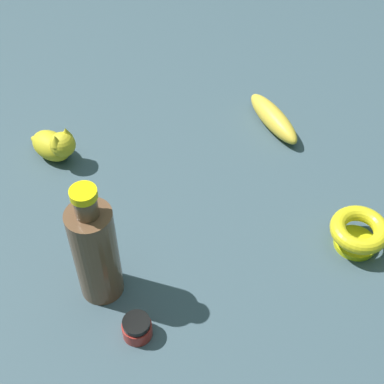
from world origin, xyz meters
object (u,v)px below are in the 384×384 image
(cat_figurine, at_px, (55,145))
(bowl, at_px, (359,232))
(banana, at_px, (273,118))
(bottle_tall, at_px, (95,251))
(nail_polish_jar, at_px, (137,328))

(cat_figurine, xyz_separation_m, bowl, (-0.50, 0.33, -0.00))
(banana, bearing_deg, bottle_tall, 115.59)
(banana, relative_size, bowl, 1.69)
(bottle_tall, bearing_deg, cat_figurine, -80.15)
(banana, height_order, nail_polish_jar, banana)
(bottle_tall, bearing_deg, nail_polish_jar, 114.52)
(bowl, bearing_deg, cat_figurine, -33.55)
(banana, distance_m, nail_polish_jar, 0.56)
(bowl, height_order, nail_polish_jar, bowl)
(banana, height_order, bowl, bowl)
(bowl, bearing_deg, bottle_tall, -0.68)
(nail_polish_jar, bearing_deg, bottle_tall, -65.48)
(cat_figurine, relative_size, nail_polish_jar, 2.30)
(bottle_tall, distance_m, bowl, 0.45)
(banana, bearing_deg, cat_figurine, 76.26)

